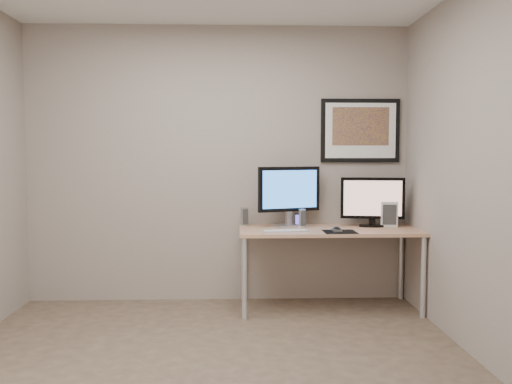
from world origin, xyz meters
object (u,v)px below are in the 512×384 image
desk (329,236)px  speaker_right (302,218)px  keyboard (285,231)px  fan_unit (389,214)px  monitor_large (289,193)px  monitor_tv (372,201)px  phone_dock (298,220)px  speaker_left (244,217)px  framed_art (360,130)px

desk → speaker_right: bearing=154.9°
keyboard → fan_unit: fan_unit is taller
monitor_large → fan_unit: 0.94m
monitor_tv → phone_dock: (-0.69, -0.00, -0.18)m
monitor_large → speaker_left: size_ratio=3.40×
phone_dock → framed_art: bearing=39.2°
desk → monitor_tv: monitor_tv is taller
speaker_right → fan_unit: 0.80m
monitor_tv → fan_unit: 0.20m
desk → speaker_right: size_ratio=9.68×
phone_dock → keyboard: 0.32m
monitor_large → monitor_tv: bearing=-22.8°
framed_art → keyboard: size_ratio=1.90×
desk → fan_unit: 0.62m
monitor_tv → monitor_large: bearing=-173.9°
monitor_tv → speaker_left: bearing=-176.4°
speaker_left → speaker_right: 0.54m
phone_dock → speaker_right: bearing=22.7°
keyboard → framed_art: bearing=27.7°
keyboard → phone_dock: bearing=57.2°
framed_art → speaker_left: (-1.11, -0.11, -0.81)m
monitor_tv → keyboard: (-0.83, -0.29, -0.24)m
fan_unit → monitor_tv: bearing=-167.4°
monitor_large → fan_unit: monitor_large is taller
phone_dock → monitor_tv: bearing=19.1°
framed_art → phone_dock: bearing=-159.7°
speaker_left → speaker_right: bearing=-31.6°
desk → phone_dock: 0.31m
framed_art → monitor_tv: 0.69m
framed_art → desk: bearing=-136.5°
speaker_left → framed_art: bearing=-13.6°
monitor_large → speaker_right: (0.12, -0.04, -0.22)m
framed_art → phone_dock: size_ratio=5.93×
speaker_left → monitor_large: bearing=-29.5°
monitor_large → speaker_right: size_ratio=3.53×
desk → speaker_left: size_ratio=9.31×
framed_art → fan_unit: size_ratio=3.22×
monitor_tv → phone_dock: bearing=-170.6°
speaker_right → fan_unit: (0.80, 0.01, 0.03)m
monitor_tv → phone_dock: monitor_tv is taller
monitor_large → keyboard: size_ratio=1.48×
monitor_tv → speaker_right: (-0.65, 0.00, -0.16)m
speaker_right → framed_art: bearing=9.2°
keyboard → fan_unit: size_ratio=1.70×
speaker_right → fan_unit: size_ratio=0.71×
monitor_tv → keyboard: size_ratio=1.46×
speaker_right → phone_dock: bearing=171.7°
monitor_tv → speaker_right: monitor_tv is taller
speaker_right → phone_dock: size_ratio=1.31×
monitor_large → fan_unit: bearing=-21.7°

